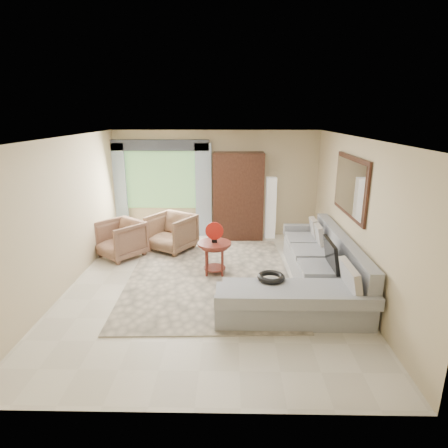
{
  "coord_description": "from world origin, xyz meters",
  "views": [
    {
      "loc": [
        0.37,
        -6.15,
        2.98
      ],
      "look_at": [
        0.25,
        0.35,
        1.05
      ],
      "focal_mm": 30.0,
      "sensor_mm": 36.0,
      "label": 1
    }
  ],
  "objects_px": {
    "sectional_sofa": "(312,276)",
    "coffee_table": "(215,258)",
    "floor_lamp": "(271,208)",
    "potted_plant": "(123,227)",
    "armchair_left": "(120,239)",
    "armoire": "(238,196)",
    "tv_screen": "(331,254)",
    "armchair_right": "(172,232)"
  },
  "relations": [
    {
      "from": "floor_lamp",
      "to": "armchair_right",
      "type": "bearing_deg",
      "value": -157.18
    },
    {
      "from": "potted_plant",
      "to": "armchair_left",
      "type": "bearing_deg",
      "value": -76.47
    },
    {
      "from": "armchair_left",
      "to": "armoire",
      "type": "height_order",
      "value": "armoire"
    },
    {
      "from": "tv_screen",
      "to": "potted_plant",
      "type": "height_order",
      "value": "tv_screen"
    },
    {
      "from": "coffee_table",
      "to": "armoire",
      "type": "relative_size",
      "value": 0.3
    },
    {
      "from": "tv_screen",
      "to": "sectional_sofa",
      "type": "bearing_deg",
      "value": 157.04
    },
    {
      "from": "potted_plant",
      "to": "armoire",
      "type": "distance_m",
      "value": 2.95
    },
    {
      "from": "sectional_sofa",
      "to": "tv_screen",
      "type": "distance_m",
      "value": 0.52
    },
    {
      "from": "sectional_sofa",
      "to": "armchair_right",
      "type": "distance_m",
      "value": 3.39
    },
    {
      "from": "armoire",
      "to": "armchair_left",
      "type": "bearing_deg",
      "value": -151.93
    },
    {
      "from": "armchair_left",
      "to": "armoire",
      "type": "distance_m",
      "value": 2.94
    },
    {
      "from": "floor_lamp",
      "to": "armchair_left",
      "type": "bearing_deg",
      "value": -157.06
    },
    {
      "from": "coffee_table",
      "to": "armoire",
      "type": "height_order",
      "value": "armoire"
    },
    {
      "from": "armchair_left",
      "to": "armchair_right",
      "type": "distance_m",
      "value": 1.12
    },
    {
      "from": "armoire",
      "to": "floor_lamp",
      "type": "height_order",
      "value": "armoire"
    },
    {
      "from": "potted_plant",
      "to": "coffee_table",
      "type": "bearing_deg",
      "value": -42.62
    },
    {
      "from": "sectional_sofa",
      "to": "coffee_table",
      "type": "distance_m",
      "value": 1.85
    },
    {
      "from": "coffee_table",
      "to": "armchair_left",
      "type": "bearing_deg",
      "value": 157.01
    },
    {
      "from": "armchair_left",
      "to": "floor_lamp",
      "type": "xyz_separation_m",
      "value": [
        3.33,
        1.41,
        0.35
      ]
    },
    {
      "from": "sectional_sofa",
      "to": "coffee_table",
      "type": "height_order",
      "value": "sectional_sofa"
    },
    {
      "from": "sectional_sofa",
      "to": "armchair_left",
      "type": "bearing_deg",
      "value": 157.67
    },
    {
      "from": "armchair_left",
      "to": "potted_plant",
      "type": "bearing_deg",
      "value": 142.84
    },
    {
      "from": "tv_screen",
      "to": "coffee_table",
      "type": "bearing_deg",
      "value": 158.28
    },
    {
      "from": "tv_screen",
      "to": "coffee_table",
      "type": "xyz_separation_m",
      "value": [
        -1.98,
        0.79,
        -0.38
      ]
    },
    {
      "from": "tv_screen",
      "to": "coffee_table",
      "type": "relative_size",
      "value": 1.16
    },
    {
      "from": "sectional_sofa",
      "to": "armchair_right",
      "type": "relative_size",
      "value": 3.82
    },
    {
      "from": "armoire",
      "to": "floor_lamp",
      "type": "relative_size",
      "value": 1.4
    },
    {
      "from": "tv_screen",
      "to": "coffee_table",
      "type": "height_order",
      "value": "tv_screen"
    },
    {
      "from": "coffee_table",
      "to": "armoire",
      "type": "bearing_deg",
      "value": 77.73
    },
    {
      "from": "coffee_table",
      "to": "floor_lamp",
      "type": "height_order",
      "value": "floor_lamp"
    },
    {
      "from": "tv_screen",
      "to": "floor_lamp",
      "type": "height_order",
      "value": "floor_lamp"
    },
    {
      "from": "coffee_table",
      "to": "potted_plant",
      "type": "relative_size",
      "value": 1.23
    },
    {
      "from": "armchair_right",
      "to": "sectional_sofa",
      "type": "bearing_deg",
      "value": -4.95
    },
    {
      "from": "armchair_right",
      "to": "potted_plant",
      "type": "xyz_separation_m",
      "value": [
        -1.34,
        0.86,
        -0.15
      ]
    },
    {
      "from": "sectional_sofa",
      "to": "armchair_left",
      "type": "xyz_separation_m",
      "value": [
        -3.77,
        1.55,
        0.11
      ]
    },
    {
      "from": "potted_plant",
      "to": "armoire",
      "type": "xyz_separation_m",
      "value": [
        2.85,
        0.05,
        0.79
      ]
    },
    {
      "from": "armchair_right",
      "to": "armoire",
      "type": "xyz_separation_m",
      "value": [
        1.5,
        0.91,
        0.64
      ]
    },
    {
      "from": "sectional_sofa",
      "to": "armchair_right",
      "type": "bearing_deg",
      "value": 144.02
    },
    {
      "from": "tv_screen",
      "to": "armoire",
      "type": "xyz_separation_m",
      "value": [
        -1.5,
        3.01,
        0.33
      ]
    },
    {
      "from": "coffee_table",
      "to": "floor_lamp",
      "type": "distance_m",
      "value": 2.65
    },
    {
      "from": "sectional_sofa",
      "to": "potted_plant",
      "type": "height_order",
      "value": "sectional_sofa"
    },
    {
      "from": "coffee_table",
      "to": "armchair_right",
      "type": "distance_m",
      "value": 1.66
    }
  ]
}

